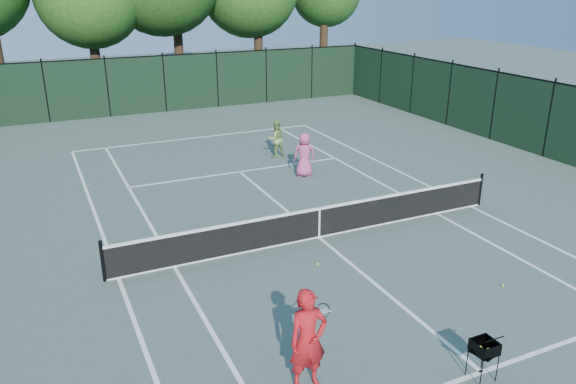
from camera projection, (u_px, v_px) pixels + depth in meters
name	position (u px, v px, depth m)	size (l,w,h in m)	color
ground	(319.00, 237.00, 15.74)	(90.00, 90.00, 0.00)	#48574E
sideline_doubles_left	(119.00, 278.00, 13.57)	(0.10, 23.77, 0.01)	white
sideline_doubles_right	(471.00, 206.00, 17.90)	(0.10, 23.77, 0.01)	white
sideline_singles_left	(174.00, 267.00, 14.11)	(0.10, 23.77, 0.01)	white
sideline_singles_right	(436.00, 213.00, 17.36)	(0.10, 23.77, 0.01)	white
baseline_far	(198.00, 137.00, 25.83)	(10.97, 0.10, 0.01)	white
service_line_near	(482.00, 372.00, 10.31)	(8.23, 0.10, 0.01)	white
service_line_far	(240.00, 172.00, 21.17)	(8.23, 0.10, 0.01)	white
center_service_line	(319.00, 237.00, 15.74)	(0.10, 12.80, 0.01)	white
tennis_net	(319.00, 222.00, 15.57)	(11.69, 0.09, 1.06)	black
fence_far	(165.00, 84.00, 30.49)	(24.00, 0.05, 3.00)	black
coach	(308.00, 340.00, 9.63)	(0.97, 0.63, 1.91)	red
player_pink	(304.00, 155.00, 20.45)	(0.94, 0.80, 1.63)	#D14A85
player_green	(276.00, 139.00, 22.72)	(0.76, 0.60, 1.54)	#81A351
ball_hopper	(485.00, 347.00, 9.94)	(0.50, 0.50, 0.78)	black
loose_ball_near_cart	(503.00, 285.00, 13.19)	(0.07, 0.07, 0.07)	#B9D02A
loose_ball_midcourt	(318.00, 264.00, 14.18)	(0.07, 0.07, 0.07)	yellow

